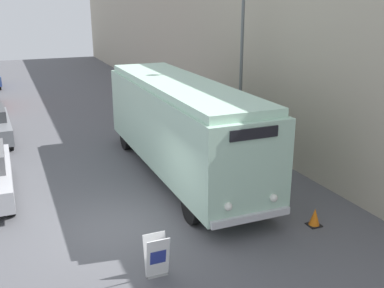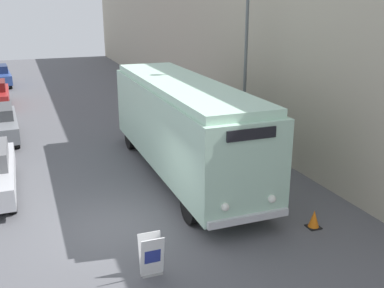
% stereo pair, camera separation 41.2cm
% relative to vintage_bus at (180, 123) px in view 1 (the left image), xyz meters
% --- Properties ---
extents(ground_plane, '(80.00, 80.00, 0.00)m').
position_rel_vintage_bus_xyz_m(ground_plane, '(-3.18, -3.15, -1.91)').
color(ground_plane, '#56565B').
extents(building_wall_right, '(0.30, 60.00, 7.45)m').
position_rel_vintage_bus_xyz_m(building_wall_right, '(4.19, 6.85, 1.81)').
color(building_wall_right, '#B2A893').
rests_on(building_wall_right, ground_plane).
extents(vintage_bus, '(2.44, 10.09, 3.39)m').
position_rel_vintage_bus_xyz_m(vintage_bus, '(0.00, 0.00, 0.00)').
color(vintage_bus, black).
rests_on(vintage_bus, ground_plane).
extents(sign_board, '(0.53, 0.37, 0.99)m').
position_rel_vintage_bus_xyz_m(sign_board, '(-2.79, -5.62, -1.43)').
color(sign_board, gray).
rests_on(sign_board, ground_plane).
extents(streetlamp, '(0.36, 0.36, 6.96)m').
position_rel_vintage_bus_xyz_m(streetlamp, '(2.98, 1.12, 2.55)').
color(streetlamp, '#595E60').
rests_on(streetlamp, ground_plane).
extents(traffic_cone, '(0.36, 0.36, 0.51)m').
position_rel_vintage_bus_xyz_m(traffic_cone, '(2.02, -5.07, -1.66)').
color(traffic_cone, black).
rests_on(traffic_cone, ground_plane).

